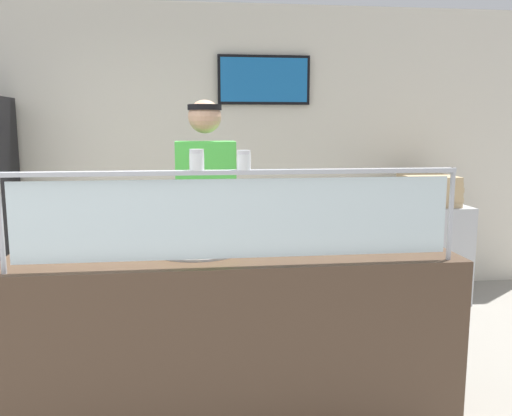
{
  "coord_description": "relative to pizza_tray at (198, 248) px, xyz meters",
  "views": [
    {
      "loc": [
        0.93,
        -2.31,
        1.6
      ],
      "look_at": [
        1.26,
        0.37,
        1.17
      ],
      "focal_mm": 36.9,
      "sensor_mm": 36.0,
      "label": 1
    }
  ],
  "objects": [
    {
      "name": "shop_rear_unit",
      "position": [
        0.19,
        2.3,
        0.39
      ],
      "size": [
        6.68,
        0.13,
        2.7
      ],
      "color": "silver",
      "rests_on": "ground"
    },
    {
      "name": "pizza_box_stack",
      "position": [
        2.11,
        1.81,
        0.05
      ],
      "size": [
        0.47,
        0.47,
        0.27
      ],
      "color": "tan",
      "rests_on": "prep_shelf"
    },
    {
      "name": "serving_counter",
      "position": [
        0.18,
        -0.05,
        -0.49
      ],
      "size": [
        2.28,
        0.68,
        0.95
      ],
      "primitive_type": "cube",
      "color": "#4C3828",
      "rests_on": "ground"
    },
    {
      "name": "ground_plane",
      "position": [
        0.18,
        0.61,
        -0.97
      ],
      "size": [
        12.0,
        12.0,
        0.0
      ],
      "primitive_type": "plane",
      "color": "gray",
      "rests_on": "ground"
    },
    {
      "name": "sneeze_guard",
      "position": [
        0.18,
        -0.33,
        0.27
      ],
      "size": [
        2.1,
        0.06,
        0.45
      ],
      "color": "#B2B5BC",
      "rests_on": "serving_counter"
    },
    {
      "name": "pizza_tray",
      "position": [
        0.0,
        0.0,
        0.0
      ],
      "size": [
        0.47,
        0.47,
        0.04
      ],
      "color": "#9EA0A8",
      "rests_on": "serving_counter"
    },
    {
      "name": "prep_shelf",
      "position": [
        2.1,
        1.81,
        -0.53
      ],
      "size": [
        0.7,
        0.55,
        0.88
      ],
      "primitive_type": "cube",
      "color": "#B7BABF",
      "rests_on": "ground"
    },
    {
      "name": "parmesan_shaker",
      "position": [
        -0.0,
        -0.33,
        0.47
      ],
      "size": [
        0.07,
        0.07,
        0.1
      ],
      "color": "white",
      "rests_on": "sneeze_guard"
    },
    {
      "name": "pizza_server",
      "position": [
        -0.03,
        -0.02,
        0.02
      ],
      "size": [
        0.15,
        0.29,
        0.01
      ],
      "primitive_type": "cube",
      "rotation": [
        0.0,
        0.0,
        0.29
      ],
      "color": "#ADAFB7",
      "rests_on": "pizza_tray"
    },
    {
      "name": "pepper_flake_shaker",
      "position": [
        0.21,
        -0.33,
        0.47
      ],
      "size": [
        0.06,
        0.06,
        0.09
      ],
      "color": "white",
      "rests_on": "sneeze_guard"
    },
    {
      "name": "worker_figure",
      "position": [
        0.07,
        0.67,
        0.04
      ],
      "size": [
        0.41,
        0.5,
        1.76
      ],
      "color": "#23232D",
      "rests_on": "ground"
    }
  ]
}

